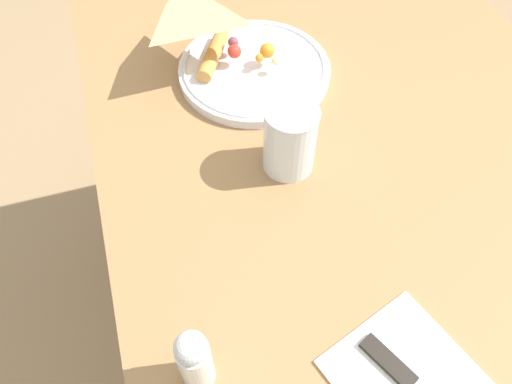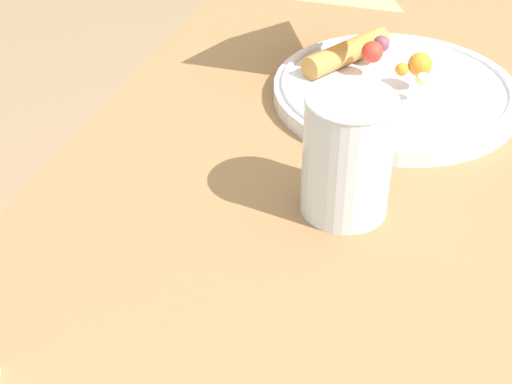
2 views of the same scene
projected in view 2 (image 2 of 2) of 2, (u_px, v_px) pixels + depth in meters
name	position (u px, v px, depth m)	size (l,w,h in m)	color
dining_table	(457.00, 334.00, 0.69)	(1.11, 0.74, 0.77)	olive
plate_pizza	(394.00, 86.00, 0.78)	(0.24, 0.24, 0.06)	white
milk_glass	(347.00, 161.00, 0.62)	(0.07, 0.07, 0.10)	white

